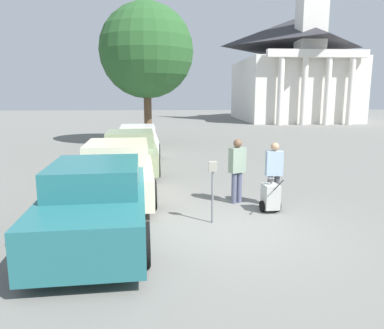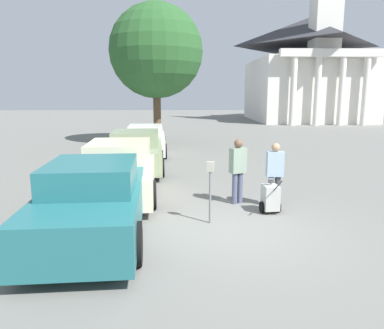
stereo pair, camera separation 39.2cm
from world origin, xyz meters
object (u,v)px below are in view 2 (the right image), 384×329
(parking_meter, at_px, (210,181))
(church, at_px, (307,65))
(person_supervisor, at_px, (275,171))
(person_worker, at_px, (238,167))
(equipment_cart, at_px, (270,197))
(parked_car_white, at_px, (146,141))
(parked_car_cream, at_px, (121,170))
(parked_car_sage, at_px, (136,151))
(parked_car_teal, at_px, (94,200))

(parking_meter, relative_size, church, 0.06)
(person_supervisor, distance_m, church, 33.98)
(person_worker, xyz_separation_m, equipment_cart, (0.69, -0.81, -0.58))
(parking_meter, height_order, person_supervisor, person_supervisor)
(person_worker, bearing_deg, equipment_cart, 103.97)
(parked_car_white, distance_m, person_supervisor, 9.52)
(person_worker, height_order, church, church)
(person_supervisor, bearing_deg, equipment_cart, 69.74)
(parked_car_cream, relative_size, parking_meter, 3.76)
(person_worker, bearing_deg, parked_car_sage, -81.82)
(parked_car_cream, bearing_deg, parked_car_white, 85.93)
(person_worker, relative_size, church, 0.07)
(parked_car_white, relative_size, person_worker, 2.79)
(parked_car_sage, xyz_separation_m, equipment_cart, (3.92, -5.46, -0.30))
(parked_car_sage, relative_size, parked_car_white, 1.06)
(parked_car_white, xyz_separation_m, church, (15.03, 23.23, 5.22))
(parked_car_sage, distance_m, person_supervisor, 6.45)
(parked_car_sage, bearing_deg, parked_car_white, 85.92)
(church, bearing_deg, parked_car_sage, -119.23)
(person_supervisor, bearing_deg, church, -106.99)
(parked_car_sage, height_order, parked_car_white, parked_car_sage)
(parked_car_sage, height_order, person_worker, person_worker)
(parked_car_cream, bearing_deg, church, 59.67)
(parked_car_cream, relative_size, parked_car_white, 1.10)
(parked_car_cream, height_order, parking_meter, parked_car_cream)
(parked_car_teal, xyz_separation_m, parked_car_white, (0.00, 10.44, -0.07))
(parked_car_teal, bearing_deg, parked_car_white, 85.92)
(church, bearing_deg, parked_car_teal, -114.05)
(person_supervisor, xyz_separation_m, equipment_cart, (-0.21, -0.51, -0.55))
(parked_car_cream, relative_size, person_supervisor, 3.19)
(equipment_cart, bearing_deg, church, 65.35)
(parked_car_white, xyz_separation_m, parking_meter, (2.40, -9.80, 0.32))
(parked_car_teal, distance_m, parked_car_sage, 6.82)
(parked_car_sage, height_order, parking_meter, parked_car_sage)
(parked_car_teal, height_order, equipment_cart, parked_car_teal)
(equipment_cart, distance_m, church, 34.61)
(parked_car_teal, relative_size, parked_car_white, 1.06)
(parked_car_teal, relative_size, equipment_cart, 5.05)
(parked_car_sage, xyz_separation_m, parking_meter, (2.40, -6.18, 0.29))
(parked_car_white, distance_m, equipment_cart, 9.90)
(parked_car_white, relative_size, church, 0.20)
(person_supervisor, bearing_deg, person_worker, -16.51)
(parked_car_white, height_order, person_supervisor, person_supervisor)
(church, bearing_deg, person_supervisor, -108.91)
(parked_car_sage, xyz_separation_m, parked_car_white, (-0.00, 3.62, -0.03))
(person_supervisor, relative_size, equipment_cart, 1.65)
(parked_car_sage, bearing_deg, parking_meter, -72.83)
(parked_car_cream, bearing_deg, person_supervisor, -22.08)
(person_supervisor, height_order, church, church)
(parking_meter, distance_m, person_supervisor, 2.12)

